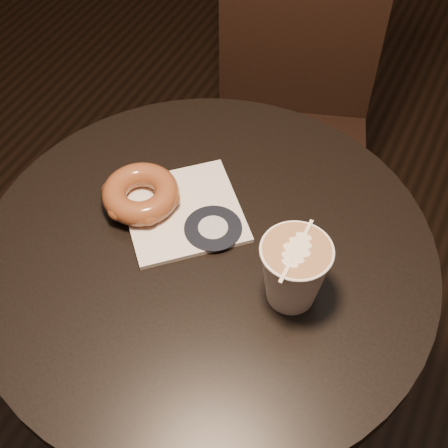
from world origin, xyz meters
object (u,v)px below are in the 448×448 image
object	(u,v)px
cafe_table	(209,316)
doughnut	(141,194)
pastry_bag	(183,211)
latte_cup	(293,273)
chair	(293,102)

from	to	relation	value
cafe_table	doughnut	bearing A→B (deg)	166.09
pastry_bag	latte_cup	size ratio (longest dim) A/B	1.62
chair	latte_cup	distance (m)	0.74
doughnut	cafe_table	bearing A→B (deg)	-13.91
chair	cafe_table	bearing A→B (deg)	-100.11
pastry_bag	chair	bearing A→B (deg)	49.42
pastry_bag	cafe_table	bearing A→B (deg)	-78.72
chair	doughnut	xyz separation A→B (m)	(-0.04, -0.59, 0.25)
cafe_table	doughnut	world-z (taller)	doughnut
chair	latte_cup	world-z (taller)	chair
cafe_table	pastry_bag	xyz separation A→B (m)	(-0.07, 0.05, 0.20)
chair	latte_cup	bearing A→B (deg)	-88.25
cafe_table	chair	world-z (taller)	chair
pastry_bag	doughnut	world-z (taller)	doughnut
cafe_table	chair	distance (m)	0.63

